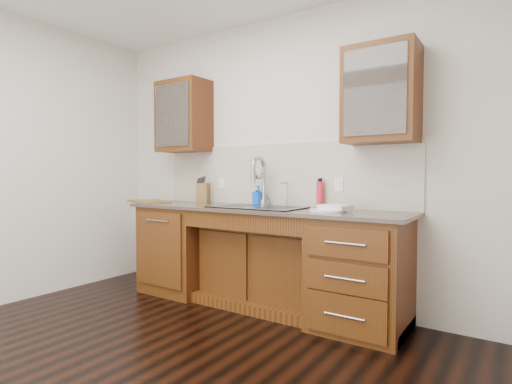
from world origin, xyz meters
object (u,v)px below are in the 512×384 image
Objects in this scene: plate at (327,210)px; soap_bottle at (258,195)px; water_bottle at (320,195)px; cutting_board at (149,201)px; knife_block at (204,193)px.

soap_bottle is at bearing 164.29° from plate.
water_bottle is 1.87m from cutting_board.
plate is at bearing -33.63° from knife_block.
knife_block reaches higher than cutting_board.
soap_bottle is 0.81× the size of water_bottle.
plate is 1.54m from knife_block.
plate is 2.02m from cutting_board.
soap_bottle reaches higher than cutting_board.
water_bottle is 0.34m from plate.
soap_bottle is 0.85m from plate.
water_bottle reaches higher than soap_bottle.
plate is at bearing 2.18° from soap_bottle.
knife_block is at bearing 171.13° from plate.
soap_bottle is at bearing 14.21° from cutting_board.
water_bottle is at bearing 125.63° from plate.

